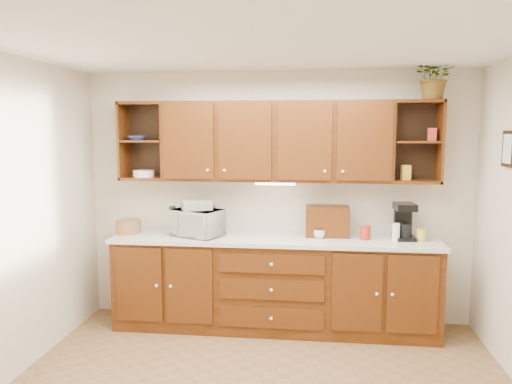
% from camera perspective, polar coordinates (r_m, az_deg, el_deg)
% --- Properties ---
extents(ceiling, '(4.00, 4.00, 0.00)m').
position_cam_1_polar(ceiling, '(3.50, 0.20, 16.91)').
color(ceiling, white).
rests_on(ceiling, back_wall).
extents(back_wall, '(4.00, 0.00, 4.00)m').
position_cam_1_polar(back_wall, '(5.24, 2.38, -0.63)').
color(back_wall, beige).
rests_on(back_wall, floor).
extents(base_cabinets, '(3.20, 0.60, 0.90)m').
position_cam_1_polar(base_cabinets, '(5.13, 2.07, -10.53)').
color(base_cabinets, '#311805').
rests_on(base_cabinets, floor).
extents(countertop, '(3.24, 0.64, 0.04)m').
position_cam_1_polar(countertop, '(5.00, 2.09, -5.43)').
color(countertop, silver).
rests_on(countertop, base_cabinets).
extents(upper_cabinets, '(3.20, 0.33, 0.80)m').
position_cam_1_polar(upper_cabinets, '(5.03, 2.39, 5.82)').
color(upper_cabinets, '#311805').
rests_on(upper_cabinets, back_wall).
extents(undercabinet_light, '(0.40, 0.05, 0.02)m').
position_cam_1_polar(undercabinet_light, '(5.01, 2.21, 0.97)').
color(undercabinet_light, white).
rests_on(undercabinet_light, upper_cabinets).
extents(framed_picture, '(0.03, 0.24, 0.30)m').
position_cam_1_polar(framed_picture, '(4.61, 26.96, 4.42)').
color(framed_picture, black).
rests_on(framed_picture, right_wall).
extents(wicker_basket, '(0.33, 0.33, 0.14)m').
position_cam_1_polar(wicker_basket, '(5.35, -14.38, -3.86)').
color(wicker_basket, '#98693F').
rests_on(wicker_basket, countertop).
extents(microwave, '(0.58, 0.50, 0.27)m').
position_cam_1_polar(microwave, '(5.08, -6.77, -3.50)').
color(microwave, silver).
rests_on(microwave, countertop).
extents(towel_stack, '(0.35, 0.31, 0.09)m').
position_cam_1_polar(towel_stack, '(5.05, -6.80, -1.52)').
color(towel_stack, tan).
rests_on(towel_stack, microwave).
extents(wine_bottle, '(0.08, 0.08, 0.29)m').
position_cam_1_polar(wine_bottle, '(5.19, -9.50, -3.19)').
color(wine_bottle, black).
rests_on(wine_bottle, countertop).
extents(woven_tray, '(0.32, 0.09, 0.32)m').
position_cam_1_polar(woven_tray, '(5.35, -6.02, -4.31)').
color(woven_tray, '#98693F').
rests_on(woven_tray, countertop).
extents(bread_box, '(0.43, 0.27, 0.30)m').
position_cam_1_polar(bread_box, '(5.09, 8.15, -3.31)').
color(bread_box, '#311805').
rests_on(bread_box, countertop).
extents(mug_tree, '(0.27, 0.27, 0.30)m').
position_cam_1_polar(mug_tree, '(5.06, 7.40, -4.57)').
color(mug_tree, '#311805').
rests_on(mug_tree, countertop).
extents(canister_red, '(0.13, 0.13, 0.14)m').
position_cam_1_polar(canister_red, '(5.00, 12.37, -4.55)').
color(canister_red, '#AB2818').
rests_on(canister_red, countertop).
extents(canister_white, '(0.08, 0.08, 0.17)m').
position_cam_1_polar(canister_white, '(4.99, 15.69, -4.47)').
color(canister_white, white).
rests_on(canister_white, countertop).
extents(canister_yellow, '(0.10, 0.10, 0.12)m').
position_cam_1_polar(canister_yellow, '(5.07, 18.37, -4.72)').
color(canister_yellow, gold).
rests_on(canister_yellow, countertop).
extents(coffee_maker, '(0.20, 0.26, 0.36)m').
position_cam_1_polar(coffee_maker, '(5.10, 16.56, -3.28)').
color(coffee_maker, black).
rests_on(coffee_maker, countertop).
extents(bowl_stack, '(0.21, 0.21, 0.05)m').
position_cam_1_polar(bowl_stack, '(5.32, -13.44, 6.03)').
color(bowl_stack, '#2A3F9B').
rests_on(bowl_stack, upper_cabinets).
extents(plate_stack, '(0.23, 0.23, 0.07)m').
position_cam_1_polar(plate_stack, '(5.31, -12.70, 2.07)').
color(plate_stack, white).
rests_on(plate_stack, upper_cabinets).
extents(pantry_box_yellow, '(0.09, 0.08, 0.14)m').
position_cam_1_polar(pantry_box_yellow, '(5.08, 16.75, 2.15)').
color(pantry_box_yellow, gold).
rests_on(pantry_box_yellow, upper_cabinets).
extents(pantry_box_red, '(0.10, 0.10, 0.12)m').
position_cam_1_polar(pantry_box_red, '(5.11, 19.55, 6.22)').
color(pantry_box_red, '#AB2818').
rests_on(pantry_box_red, upper_cabinets).
extents(potted_plant, '(0.45, 0.41, 0.43)m').
position_cam_1_polar(potted_plant, '(5.11, 19.82, 12.28)').
color(potted_plant, '#999999').
rests_on(potted_plant, upper_cabinets).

